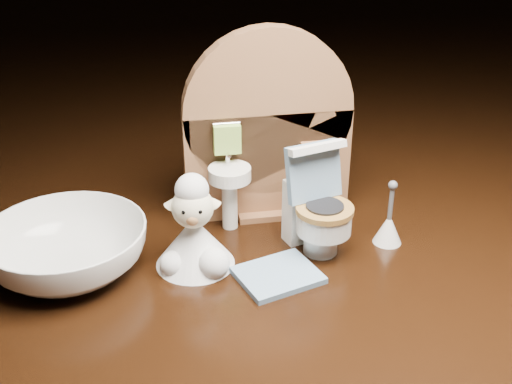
# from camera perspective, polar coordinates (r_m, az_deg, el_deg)

# --- Properties ---
(backdrop_panel) EXTENTS (0.13, 0.05, 0.15)m
(backdrop_panel) POSITION_cam_1_polar(r_m,az_deg,el_deg) (0.49, 0.99, 4.91)
(backdrop_panel) COLOR brown
(backdrop_panel) RESTS_ON ground
(toy_toilet) EXTENTS (0.05, 0.06, 0.08)m
(toy_toilet) POSITION_cam_1_polar(r_m,az_deg,el_deg) (0.46, 5.40, -1.69)
(toy_toilet) COLOR white
(toy_toilet) RESTS_ON ground
(bath_mat) EXTENTS (0.06, 0.06, 0.00)m
(bath_mat) POSITION_cam_1_polar(r_m,az_deg,el_deg) (0.44, 1.96, -7.40)
(bath_mat) COLOR #6E90AF
(bath_mat) RESTS_ON ground
(toilet_brush) EXTENTS (0.02, 0.02, 0.05)m
(toilet_brush) POSITION_cam_1_polar(r_m,az_deg,el_deg) (0.48, 11.69, -3.02)
(toilet_brush) COLOR white
(toilet_brush) RESTS_ON ground
(plush_lamb) EXTENTS (0.06, 0.06, 0.07)m
(plush_lamb) POSITION_cam_1_polar(r_m,az_deg,el_deg) (0.44, -5.50, -3.79)
(plush_lamb) COLOR white
(plush_lamb) RESTS_ON ground
(ceramic_bowl) EXTENTS (0.14, 0.14, 0.03)m
(ceramic_bowl) POSITION_cam_1_polar(r_m,az_deg,el_deg) (0.46, -16.43, -4.94)
(ceramic_bowl) COLOR white
(ceramic_bowl) RESTS_ON ground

